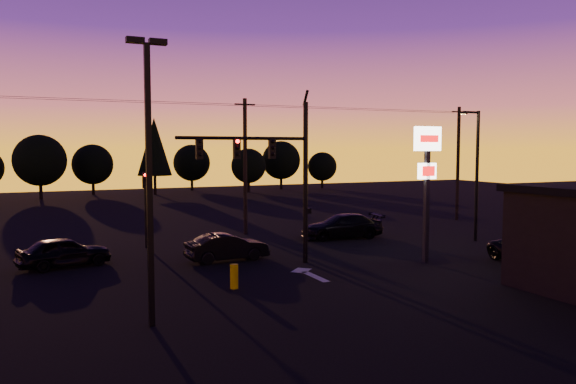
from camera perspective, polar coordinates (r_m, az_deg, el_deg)
name	(u,v)px	position (r m, az deg, el deg)	size (l,w,h in m)	color
ground	(315,283)	(24.28, 2.80, -9.18)	(120.00, 120.00, 0.00)	black
lane_arrow	(308,274)	(25.95, 2.08, -8.28)	(1.20, 3.10, 0.01)	beige
traffic_signal_mast	(276,165)	(27.17, -1.22, 2.80)	(6.79, 0.52, 8.58)	black
secondary_signal	(146,198)	(33.08, -14.27, -0.64)	(0.30, 0.31, 4.35)	black
parking_lot_light	(149,163)	(18.26, -13.95, 2.90)	(1.25, 0.30, 9.14)	black
pylon_sign	(427,165)	(28.70, 13.95, 2.71)	(1.50, 0.28, 6.80)	black
streetlight	(476,170)	(36.27, 18.55, 2.17)	(1.55, 0.35, 8.00)	black
utility_pole_1	(245,165)	(37.26, -4.37, 2.70)	(1.40, 0.26, 9.00)	black
utility_pole_2	(458,163)	(46.64, 16.88, 2.88)	(1.40, 0.26, 9.00)	black
power_wires	(245,105)	(37.35, -4.41, 8.81)	(36.00, 1.22, 0.07)	black
bollard	(234,276)	(23.27, -5.50, -8.54)	(0.33, 0.33, 1.00)	#D7D201
tree_2	(40,160)	(68.96, -23.90, 2.95)	(5.77, 5.78, 7.26)	black
tree_3	(93,164)	(73.29, -19.23, 2.66)	(4.95, 4.95, 6.22)	black
tree_4	(154,147)	(71.30, -13.42, 4.50)	(4.18, 4.18, 9.50)	black
tree_5	(192,163)	(77.56, -9.76, 2.93)	(4.95, 4.95, 6.22)	black
tree_6	(249,166)	(73.67, -4.03, 2.67)	(4.54, 4.54, 5.71)	black
tree_7	(281,160)	(78.70, -0.70, 3.25)	(5.36, 5.36, 6.74)	black
tree_8	(322,167)	(80.46, 3.50, 2.60)	(4.12, 4.12, 5.19)	black
car_left	(64,252)	(29.29, -21.79, -5.67)	(1.74, 4.32, 1.47)	black
car_mid	(227,247)	(28.93, -6.20, -5.58)	(1.47, 4.21, 1.39)	black
car_right	(342,226)	(36.02, 5.49, -3.47)	(2.14, 5.28, 1.53)	black
suv_parked	(532,252)	(30.36, 23.58, -5.57)	(2.11, 4.58, 1.27)	black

